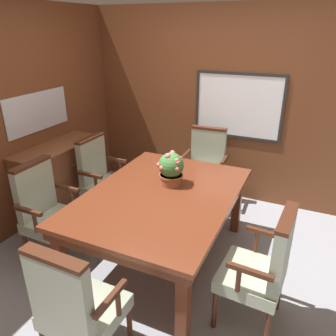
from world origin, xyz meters
TOP-DOWN VIEW (x-y plane):
  - ground_plane at (0.00, 0.00)m, footprint 14.00×14.00m
  - wall_back at (0.00, 1.83)m, footprint 7.20×0.08m
  - wall_left at (-1.82, 0.00)m, footprint 0.08×7.20m
  - dining_table at (-0.07, 0.16)m, footprint 1.32×1.82m
  - chair_left_near at (-1.12, -0.26)m, footprint 0.47×0.54m
  - chair_left_far at (-1.08, 0.60)m, footprint 0.47×0.54m
  - chair_head_far at (-0.06, 1.44)m, footprint 0.55×0.49m
  - chair_right_near at (0.95, -0.23)m, footprint 0.50×0.56m
  - chair_head_near at (-0.08, -1.10)m, footprint 0.54×0.47m
  - potted_plant at (-0.07, 0.38)m, footprint 0.25×0.25m
  - sideboard_cabinet at (-1.56, 0.46)m, footprint 0.46×1.13m

SIDE VIEW (x-z plane):
  - ground_plane at x=0.00m, z-range 0.00..0.00m
  - sideboard_cabinet at x=-1.56m, z-range 0.00..0.91m
  - chair_left_near at x=-1.12m, z-range 0.04..1.06m
  - chair_left_far at x=-1.08m, z-range 0.04..1.06m
  - chair_head_far at x=-0.06m, z-range 0.04..1.06m
  - chair_right_near at x=0.95m, z-range 0.04..1.06m
  - chair_head_near at x=-0.08m, z-range 0.04..1.06m
  - dining_table at x=-0.07m, z-range 0.29..1.03m
  - potted_plant at x=-0.07m, z-range 0.75..1.09m
  - wall_left at x=-1.82m, z-range 0.00..2.45m
  - wall_back at x=0.00m, z-range 0.00..2.45m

